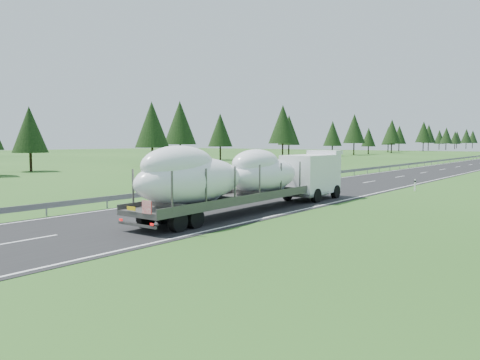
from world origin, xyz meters
The scene contains 4 objects.
ground centered at (0.00, 0.00, 0.00)m, with size 400.00×400.00×0.00m, color #27521B.
guardrail centered at (-5.30, 99.94, 0.60)m, with size 0.10×400.00×0.76m.
tree_line_left centered at (-44.03, 131.38, 7.07)m, with size 14.77×324.77×12.60m.
boat_truck centered at (2.44, 12.25, 2.13)m, with size 3.09×18.76×3.96m.
Camera 1 is at (19.01, -9.53, 4.16)m, focal length 35.00 mm.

